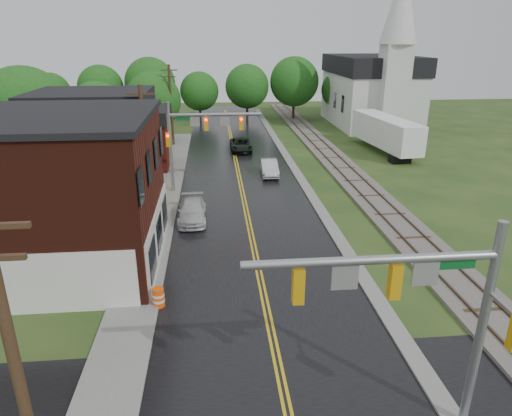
{
  "coord_description": "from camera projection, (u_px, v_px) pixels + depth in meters",
  "views": [
    {
      "loc": [
        -2.2,
        -8.78,
        11.93
      ],
      "look_at": [
        -0.1,
        13.4,
        3.5
      ],
      "focal_mm": 32.0,
      "sensor_mm": 36.0,
      "label": 1
    }
  ],
  "objects": [
    {
      "name": "curb_right",
      "position": [
        290.0,
        163.0,
        45.66
      ],
      "size": [
        0.8,
        70.0,
        0.12
      ],
      "primitive_type": "cube",
      "color": "gray",
      "rests_on": "ground"
    },
    {
      "name": "utility_pole_b",
      "position": [
        145.0,
        150.0,
        30.8
      ],
      "size": [
        1.8,
        0.28,
        9.0
      ],
      "color": "#382616",
      "rests_on": "ground"
    },
    {
      "name": "yellow_house",
      "position": [
        98.0,
        158.0,
        34.7
      ],
      "size": [
        8.0,
        7.0,
        6.4
      ],
      "primitive_type": "cube",
      "color": "tan",
      "rests_on": "ground"
    },
    {
      "name": "tree_left_e",
      "position": [
        155.0,
        101.0,
        52.84
      ],
      "size": [
        6.4,
        6.4,
        8.16
      ],
      "color": "black",
      "rests_on": "ground"
    },
    {
      "name": "sedan_silver",
      "position": [
        269.0,
        168.0,
        41.43
      ],
      "size": [
        1.56,
        4.22,
        1.38
      ],
      "primitive_type": "imported",
      "rotation": [
        0.0,
        0.0,
        -0.02
      ],
      "color": "silver",
      "rests_on": "ground"
    },
    {
      "name": "utility_pole_a",
      "position": [
        18.0,
        376.0,
        10.32
      ],
      "size": [
        1.8,
        0.28,
        9.0
      ],
      "color": "#382616",
      "rests_on": "ground"
    },
    {
      "name": "tree_left_c",
      "position": [
        99.0,
        113.0,
        46.92
      ],
      "size": [
        6.0,
        6.0,
        7.65
      ],
      "color": "black",
      "rests_on": "ground"
    },
    {
      "name": "main_road",
      "position": [
        240.0,
        179.0,
        40.52
      ],
      "size": [
        10.0,
        90.0,
        0.02
      ],
      "primitive_type": "cube",
      "color": "black",
      "rests_on": "ground"
    },
    {
      "name": "tree_left_b",
      "position": [
        28.0,
        114.0,
        38.69
      ],
      "size": [
        7.6,
        7.6,
        9.69
      ],
      "color": "black",
      "rests_on": "ground"
    },
    {
      "name": "traffic_signal_far",
      "position": [
        197.0,
        131.0,
        35.66
      ],
      "size": [
        7.34,
        0.43,
        7.2
      ],
      "color": "gray",
      "rests_on": "ground"
    },
    {
      "name": "semi_trailer",
      "position": [
        386.0,
        132.0,
        49.02
      ],
      "size": [
        3.91,
        12.14,
        3.78
      ],
      "color": "black",
      "rests_on": "ground"
    },
    {
      "name": "utility_pole_c",
      "position": [
        171.0,
        104.0,
        51.29
      ],
      "size": [
        1.8,
        0.28,
        9.0
      ],
      "color": "#382616",
      "rests_on": "ground"
    },
    {
      "name": "sidewalk_left",
      "position": [
        164.0,
        200.0,
        35.32
      ],
      "size": [
        2.4,
        50.0,
        0.12
      ],
      "primitive_type": "cube",
      "color": "gray",
      "rests_on": "ground"
    },
    {
      "name": "railroad",
      "position": [
        335.0,
        161.0,
        46.02
      ],
      "size": [
        3.2,
        80.0,
        0.3
      ],
      "color": "#59544C",
      "rests_on": "ground"
    },
    {
      "name": "darkred_building",
      "position": [
        132.0,
        145.0,
        43.52
      ],
      "size": [
        7.0,
        6.0,
        4.4
      ],
      "primitive_type": "cube",
      "color": "#3F0F0C",
      "rests_on": "ground"
    },
    {
      "name": "traffic_signal_near",
      "position": [
        418.0,
        296.0,
        13.0
      ],
      "size": [
        7.34,
        0.3,
        7.2
      ],
      "color": "gray",
      "rests_on": "ground"
    },
    {
      "name": "pickup_white",
      "position": [
        192.0,
        211.0,
        31.25
      ],
      "size": [
        1.92,
        4.6,
        1.33
      ],
      "primitive_type": "imported",
      "rotation": [
        0.0,
        0.0,
        0.01
      ],
      "color": "silver",
      "rests_on": "ground"
    },
    {
      "name": "suv_dark",
      "position": [
        241.0,
        145.0,
        50.1
      ],
      "size": [
        2.31,
        4.96,
        1.37
      ],
      "primitive_type": "imported",
      "rotation": [
        0.0,
        0.0,
        0.01
      ],
      "color": "black",
      "rests_on": "ground"
    },
    {
      "name": "construction_barrel",
      "position": [
        159.0,
        297.0,
        21.29
      ],
      "size": [
        0.7,
        0.7,
        0.96
      ],
      "primitive_type": "cylinder",
      "rotation": [
        0.0,
        0.0,
        -0.4
      ],
      "color": "#FC540B",
      "rests_on": "ground"
    },
    {
      "name": "church",
      "position": [
        374.0,
        83.0,
        62.32
      ],
      "size": [
        10.4,
        18.4,
        20.0
      ],
      "color": "silver",
      "rests_on": "ground"
    },
    {
      "name": "brick_building",
      "position": [
        19.0,
        194.0,
        23.99
      ],
      "size": [
        14.3,
        10.3,
        8.3
      ],
      "color": "#44170E",
      "rests_on": "ground"
    }
  ]
}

